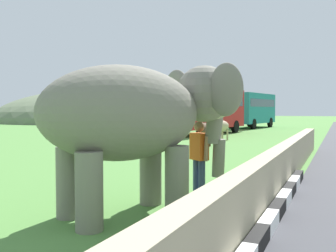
{
  "coord_description": "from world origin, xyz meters",
  "views": [
    {
      "loc": [
        -3.27,
        2.77,
        1.91
      ],
      "look_at": [
        3.2,
        5.69,
        1.6
      ],
      "focal_mm": 41.01,
      "sensor_mm": 36.0,
      "label": 1
    }
  ],
  "objects_px": {
    "cow_far": "(221,126)",
    "elephant": "(141,115)",
    "cow_near": "(205,130)",
    "person_handler": "(199,155)",
    "bus_teal": "(251,108)",
    "bus_red": "(206,107)",
    "cow_mid": "(148,131)"
  },
  "relations": [
    {
      "from": "cow_near",
      "to": "cow_mid",
      "type": "bearing_deg",
      "value": 136.63
    },
    {
      "from": "cow_far",
      "to": "elephant",
      "type": "bearing_deg",
      "value": -168.51
    },
    {
      "from": "bus_red",
      "to": "cow_near",
      "type": "distance_m",
      "value": 10.25
    },
    {
      "from": "elephant",
      "to": "cow_mid",
      "type": "height_order",
      "value": "elephant"
    },
    {
      "from": "bus_teal",
      "to": "cow_near",
      "type": "distance_m",
      "value": 21.3
    },
    {
      "from": "bus_red",
      "to": "person_handler",
      "type": "bearing_deg",
      "value": -161.79
    },
    {
      "from": "bus_teal",
      "to": "cow_mid",
      "type": "relative_size",
      "value": 4.34
    },
    {
      "from": "bus_teal",
      "to": "cow_near",
      "type": "xyz_separation_m",
      "value": [
        -21.16,
        -2.15,
        -1.21
      ]
    },
    {
      "from": "elephant",
      "to": "person_handler",
      "type": "distance_m",
      "value": 1.91
    },
    {
      "from": "cow_near",
      "to": "elephant",
      "type": "bearing_deg",
      "value": -166.52
    },
    {
      "from": "person_handler",
      "to": "cow_near",
      "type": "distance_m",
      "value": 11.13
    },
    {
      "from": "person_handler",
      "to": "bus_teal",
      "type": "bearing_deg",
      "value": 10.06
    },
    {
      "from": "person_handler",
      "to": "cow_mid",
      "type": "bearing_deg",
      "value": 33.56
    },
    {
      "from": "bus_teal",
      "to": "cow_far",
      "type": "bearing_deg",
      "value": -174.13
    },
    {
      "from": "cow_mid",
      "to": "cow_far",
      "type": "relative_size",
      "value": 0.99
    },
    {
      "from": "bus_red",
      "to": "bus_teal",
      "type": "distance_m",
      "value": 11.54
    },
    {
      "from": "person_handler",
      "to": "cow_mid",
      "type": "xyz_separation_m",
      "value": [
        8.37,
        5.55,
        -0.06
      ]
    },
    {
      "from": "person_handler",
      "to": "bus_teal",
      "type": "xyz_separation_m",
      "value": [
        31.73,
        5.63,
        1.15
      ]
    },
    {
      "from": "bus_red",
      "to": "cow_near",
      "type": "xyz_separation_m",
      "value": [
        -9.66,
        -3.18,
        -1.21
      ]
    },
    {
      "from": "bus_red",
      "to": "elephant",
      "type": "bearing_deg",
      "value": -164.39
    },
    {
      "from": "elephant",
      "to": "cow_far",
      "type": "distance_m",
      "value": 16.74
    },
    {
      "from": "elephant",
      "to": "person_handler",
      "type": "height_order",
      "value": "elephant"
    },
    {
      "from": "cow_far",
      "to": "person_handler",
      "type": "bearing_deg",
      "value": -165.27
    },
    {
      "from": "elephant",
      "to": "cow_far",
      "type": "height_order",
      "value": "elephant"
    },
    {
      "from": "person_handler",
      "to": "cow_near",
      "type": "relative_size",
      "value": 0.86
    },
    {
      "from": "elephant",
      "to": "bus_red",
      "type": "relative_size",
      "value": 0.43
    },
    {
      "from": "cow_mid",
      "to": "cow_far",
      "type": "height_order",
      "value": "same"
    },
    {
      "from": "bus_teal",
      "to": "bus_red",
      "type": "bearing_deg",
      "value": 174.89
    },
    {
      "from": "elephant",
      "to": "cow_near",
      "type": "relative_size",
      "value": 2.06
    },
    {
      "from": "cow_near",
      "to": "cow_far",
      "type": "relative_size",
      "value": 1.0
    },
    {
      "from": "elephant",
      "to": "cow_mid",
      "type": "xyz_separation_m",
      "value": [
        9.97,
        4.99,
        -0.94
      ]
    },
    {
      "from": "bus_red",
      "to": "cow_near",
      "type": "height_order",
      "value": "bus_red"
    }
  ]
}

